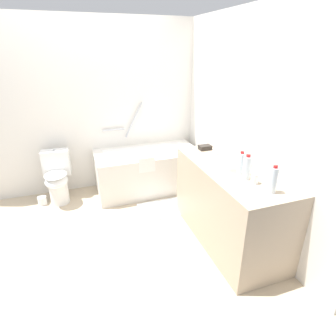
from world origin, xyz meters
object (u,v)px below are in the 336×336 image
object	(u,v)px
bathtub	(147,169)
soap_dish	(219,158)
sink_faucet	(246,161)
water_bottle_1	(247,168)
amenity_basket	(205,147)
sink_basin	(230,164)
drinking_glass_1	(255,178)
drinking_glass_0	(215,152)
water_bottle_2	(273,180)
bath_mat	(163,208)
toilet_paper_roll	(42,201)
toilet	(57,178)
water_bottle_0	(241,164)

from	to	relation	value
bathtub	soap_dish	xyz separation A→B (m)	(0.49, -1.14, 0.54)
sink_faucet	soap_dish	distance (m)	0.29
sink_faucet	soap_dish	xyz separation A→B (m)	(-0.19, 0.22, -0.03)
water_bottle_1	amenity_basket	xyz separation A→B (m)	(-0.00, 0.81, -0.08)
bathtub	amenity_basket	world-z (taller)	bathtub
sink_basin	drinking_glass_1	distance (m)	0.39
drinking_glass_0	amenity_basket	size ratio (longest dim) A/B	0.59
water_bottle_2	bath_mat	distance (m)	1.70
bathtub	toilet_paper_roll	size ratio (longest dim) A/B	12.81
sink_basin	sink_faucet	size ratio (longest dim) A/B	1.98
bathtub	bath_mat	xyz separation A→B (m)	(0.03, -0.61, -0.31)
toilet	bath_mat	world-z (taller)	toilet
sink_faucet	water_bottle_1	distance (m)	0.36
water_bottle_2	amenity_basket	distance (m)	1.11
sink_faucet	drinking_glass_0	size ratio (longest dim) A/B	1.83
drinking_glass_0	soap_dish	size ratio (longest dim) A/B	0.92
water_bottle_1	bath_mat	bearing A→B (deg)	113.23
toilet	toilet_paper_roll	world-z (taller)	toilet
drinking_glass_1	water_bottle_2	bearing A→B (deg)	-79.34
water_bottle_2	soap_dish	distance (m)	0.80
sink_faucet	drinking_glass_1	world-z (taller)	drinking_glass_1
sink_faucet	drinking_glass_1	xyz separation A→B (m)	(-0.18, -0.39, 0.01)
sink_basin	drinking_glass_1	bearing A→B (deg)	-90.24
toilet	water_bottle_0	xyz separation A→B (m)	(1.70, -1.61, 0.61)
water_bottle_0	water_bottle_2	world-z (taller)	water_bottle_2
soap_dish	sink_basin	bearing A→B (deg)	-88.73
amenity_basket	toilet_paper_roll	distance (m)	2.27
sink_faucet	bath_mat	distance (m)	1.32
sink_faucet	soap_dish	bearing A→B (deg)	130.90
toilet	sink_basin	distance (m)	2.28
bathtub	amenity_basket	size ratio (longest dim) A/B	10.28
sink_basin	soap_dish	world-z (taller)	sink_basin
toilet	toilet_paper_roll	size ratio (longest dim) A/B	6.22
sink_basin	water_bottle_2	size ratio (longest dim) A/B	1.26
drinking_glass_0	drinking_glass_1	xyz separation A→B (m)	(-0.00, -0.70, 0.01)
bath_mat	water_bottle_2	bearing A→B (deg)	-69.44
soap_dish	drinking_glass_1	bearing A→B (deg)	-89.70
bath_mat	sink_basin	bearing A→B (deg)	-58.19
water_bottle_2	toilet_paper_roll	xyz separation A→B (m)	(-1.98, 1.97, -0.90)
soap_dish	toilet_paper_roll	world-z (taller)	soap_dish
toilet	amenity_basket	xyz separation A→B (m)	(1.70, -0.89, 0.53)
bathtub	drinking_glass_1	distance (m)	1.91
water_bottle_1	toilet_paper_roll	bearing A→B (deg)	138.90
water_bottle_0	amenity_basket	distance (m)	0.72
bathtub	toilet	world-z (taller)	bathtub
water_bottle_0	drinking_glass_1	world-z (taller)	water_bottle_0
drinking_glass_0	amenity_basket	xyz separation A→B (m)	(-0.02, 0.21, -0.02)
water_bottle_2	drinking_glass_0	world-z (taller)	water_bottle_2
bathtub	water_bottle_0	distance (m)	1.75
bathtub	toilet	size ratio (longest dim) A/B	2.06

